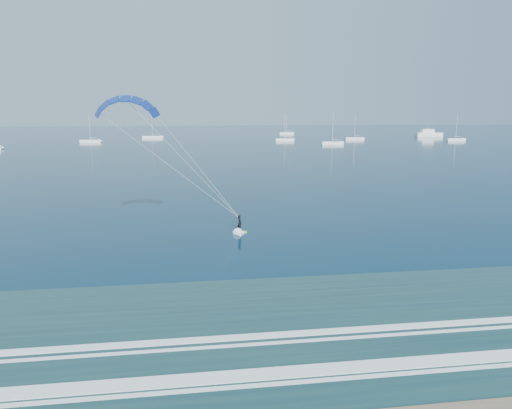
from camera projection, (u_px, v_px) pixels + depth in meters
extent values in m
cube|color=#1E423F|center=(350.00, 343.00, 26.29)|extent=(600.00, 22.00, 0.03)
cube|color=white|center=(366.00, 366.00, 23.86)|extent=(600.00, 1.10, 0.07)
cube|color=white|center=(342.00, 331.00, 27.74)|extent=(600.00, 0.70, 0.07)
cube|color=yellow|center=(240.00, 232.00, 50.64)|extent=(1.56, 0.50, 0.09)
imported|color=black|center=(240.00, 223.00, 50.44)|extent=(0.59, 0.78, 1.92)
cone|color=white|center=(240.00, 235.00, 49.35)|extent=(1.31, 1.74, 1.10)
cube|color=white|center=(429.00, 135.00, 250.33)|extent=(14.69, 3.92, 2.16)
cube|color=white|center=(427.00, 131.00, 249.79)|extent=(6.86, 3.13, 1.96)
cylinder|color=silver|center=(428.00, 127.00, 249.39)|extent=(0.16, 0.16, 2.00)
cube|color=white|center=(91.00, 141.00, 201.24)|extent=(8.89, 2.40, 1.20)
cylinder|color=silver|center=(90.00, 127.00, 200.03)|extent=(0.18, 0.18, 10.98)
cylinder|color=silver|center=(93.00, 138.00, 201.12)|extent=(2.60, 0.12, 0.12)
cube|color=white|center=(153.00, 137.00, 233.70)|extent=(10.26, 2.40, 1.20)
cylinder|color=silver|center=(152.00, 124.00, 232.35)|extent=(0.18, 0.18, 12.42)
cylinder|color=silver|center=(155.00, 134.00, 233.58)|extent=(2.60, 0.12, 0.12)
cube|color=white|center=(285.00, 140.00, 211.20)|extent=(8.57, 2.40, 1.20)
cylinder|color=silver|center=(285.00, 127.00, 210.02)|extent=(0.18, 0.18, 10.72)
cylinder|color=silver|center=(287.00, 137.00, 211.08)|extent=(2.60, 0.12, 0.12)
cube|color=white|center=(286.00, 133.00, 278.35)|extent=(8.76, 2.40, 1.20)
cylinder|color=silver|center=(287.00, 123.00, 277.17)|extent=(0.18, 0.18, 10.71)
cylinder|color=silver|center=(288.00, 131.00, 278.23)|extent=(2.60, 0.12, 0.12)
cube|color=white|center=(354.00, 139.00, 220.21)|extent=(9.31, 2.40, 1.20)
cylinder|color=silver|center=(355.00, 125.00, 218.96)|extent=(0.18, 0.18, 11.43)
cylinder|color=silver|center=(357.00, 136.00, 220.09)|extent=(2.60, 0.12, 0.12)
cube|color=white|center=(456.00, 140.00, 212.36)|extent=(8.84, 2.40, 1.20)
cylinder|color=silver|center=(457.00, 127.00, 211.17)|extent=(0.18, 0.18, 10.76)
cylinder|color=silver|center=(458.00, 137.00, 212.24)|extent=(2.60, 0.12, 0.12)
cube|color=white|center=(332.00, 143.00, 189.05)|extent=(9.08, 2.40, 1.20)
cylinder|color=silver|center=(333.00, 127.00, 187.73)|extent=(0.18, 0.18, 12.18)
cylinder|color=silver|center=(335.00, 140.00, 188.94)|extent=(2.60, 0.12, 0.12)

